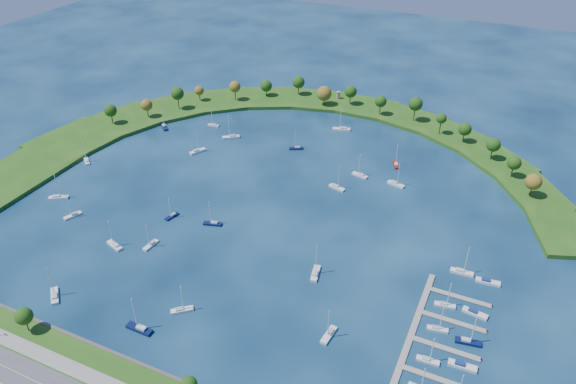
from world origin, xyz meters
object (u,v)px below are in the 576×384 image
at_px(moored_boat_9, 315,273).
at_px(docked_boat_6, 438,328).
at_px(moored_boat_1, 151,244).
at_px(docked_boat_5, 462,365).
at_px(docked_boat_11, 488,282).
at_px(moored_boat_6, 360,175).
at_px(moored_boat_16, 231,137).
at_px(moored_boat_5, 55,295).
at_px(dock_system, 428,358).
at_px(moored_boat_8, 139,328).
at_px(moored_boat_0, 73,215).
at_px(moored_boat_13, 342,129).
at_px(moored_boat_7, 213,125).
at_px(moored_boat_17, 198,151).
at_px(moored_boat_3, 58,197).
at_px(moored_boat_15, 213,223).
at_px(moored_boat_11, 337,187).
at_px(docked_boat_8, 445,304).
at_px(moored_boat_12, 182,309).
at_px(moored_boat_10, 396,164).
at_px(moored_boat_21, 172,216).
at_px(moored_boat_14, 296,148).
at_px(moored_boat_2, 87,161).
at_px(moored_boat_20, 115,245).
at_px(harbor_tower, 338,95).
at_px(docked_boat_4, 428,360).
at_px(docked_boat_9, 475,313).
at_px(docked_boat_7, 468,341).
at_px(docked_boat_10, 462,271).
at_px(moored_boat_4, 396,184).
at_px(moored_boat_18, 164,127).

distance_m(moored_boat_9, docked_boat_6, 49.48).
bearing_deg(moored_boat_1, docked_boat_6, 97.60).
bearing_deg(docked_boat_5, docked_boat_11, 85.25).
height_order(moored_boat_6, moored_boat_16, moored_boat_16).
bearing_deg(moored_boat_6, moored_boat_5, 73.46).
bearing_deg(dock_system, moored_boat_8, -162.57).
height_order(moored_boat_0, moored_boat_13, moored_boat_13).
height_order(moored_boat_7, moored_boat_16, moored_boat_16).
xyz_separation_m(moored_boat_17, docked_boat_5, (154.30, -85.48, -0.27)).
relative_size(moored_boat_9, docked_boat_6, 1.29).
height_order(moored_boat_3, moored_boat_15, moored_boat_3).
relative_size(moored_boat_13, moored_boat_17, 1.12).
bearing_deg(moored_boat_11, moored_boat_0, -129.19).
height_order(moored_boat_9, docked_boat_8, moored_boat_9).
distance_m(moored_boat_12, docked_boat_8, 94.42).
relative_size(moored_boat_10, moored_boat_21, 1.15).
height_order(moored_boat_3, moored_boat_10, moored_boat_3).
relative_size(moored_boat_14, moored_boat_17, 0.84).
bearing_deg(moored_boat_11, moored_boat_15, -112.68).
relative_size(moored_boat_7, moored_boat_14, 0.89).
xyz_separation_m(moored_boat_12, docked_boat_6, (84.60, 29.36, -0.03)).
height_order(moored_boat_2, docked_boat_5, moored_boat_2).
bearing_deg(moored_boat_7, moored_boat_10, 173.93).
bearing_deg(moored_boat_20, harbor_tower, -81.45).
bearing_deg(docked_boat_4, docked_boat_9, 66.45).
distance_m(moored_boat_9, moored_boat_20, 84.06).
height_order(moored_boat_13, moored_boat_20, moored_boat_13).
bearing_deg(moored_boat_10, dock_system, 174.82).
xyz_separation_m(moored_boat_12, docked_boat_5, (95.03, 16.99, -0.22)).
xyz_separation_m(moored_boat_5, moored_boat_10, (87.92, 146.91, -0.05)).
distance_m(moored_boat_9, docked_boat_11, 65.32).
distance_m(moored_boat_10, docked_boat_6, 112.53).
height_order(moored_boat_6, moored_boat_14, moored_boat_6).
xyz_separation_m(moored_boat_0, docked_boat_7, (172.29, -0.62, 0.03)).
xyz_separation_m(moored_boat_12, moored_boat_15, (-17.32, 49.39, 0.01)).
distance_m(moored_boat_10, moored_boat_21, 116.75).
bearing_deg(moored_boat_14, moored_boat_10, 157.60).
relative_size(docked_boat_8, docked_boat_10, 0.85).
xyz_separation_m(dock_system, moored_boat_7, (-152.66, 118.14, 0.50)).
distance_m(moored_boat_4, moored_boat_18, 139.52).
distance_m(moored_boat_2, moored_boat_14, 110.45).
bearing_deg(moored_boat_8, moored_boat_17, -65.40).
distance_m(moored_boat_3, docked_boat_9, 188.90).
bearing_deg(moored_boat_5, moored_boat_16, -44.20).
bearing_deg(moored_boat_9, docked_boat_11, -81.37).
bearing_deg(moored_boat_6, harbor_tower, -49.30).
xyz_separation_m(docked_boat_7, docked_boat_11, (1.86, 33.28, -0.25)).
relative_size(moored_boat_6, docked_boat_8, 1.10).
distance_m(moored_boat_6, moored_boat_11, 16.88).
relative_size(moored_boat_8, moored_boat_13, 0.97).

